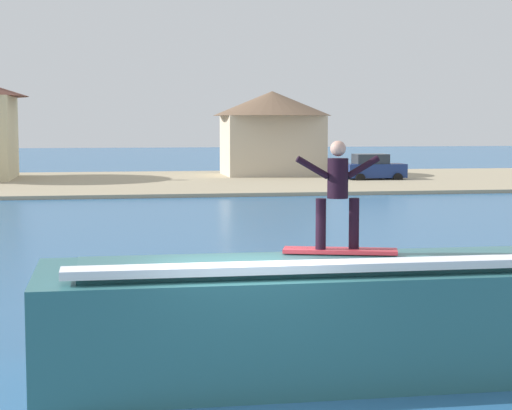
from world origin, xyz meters
name	(u,v)px	position (x,y,z in m)	size (l,w,h in m)	color
ground_plane	(247,397)	(0.00, 0.00, 0.00)	(260.00, 260.00, 0.00)	#2B6094
wave_crest	(320,316)	(1.32, 1.08, 0.89)	(8.65, 2.96, 1.88)	#2E686C
surfboard	(340,251)	(1.62, 1.02, 1.91)	(1.80, 0.92, 0.06)	#D8333F
surfer	(338,188)	(1.57, 1.02, 2.88)	(1.32, 0.32, 1.67)	black
shoreline_bank	(134,182)	(0.00, 44.95, 0.10)	(120.00, 22.10, 0.20)	tan
car_far_shore	(374,168)	(15.57, 43.92, 0.94)	(3.89, 2.16, 1.86)	navy
house_gabled_white	(272,128)	(9.89, 49.79, 3.54)	(8.41, 8.41, 6.12)	beige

